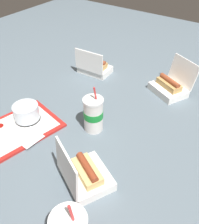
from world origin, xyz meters
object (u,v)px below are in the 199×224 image
ketchup_cup (0,128)px  clamshell_hotdog_center (94,67)px  cake_container (26,113)px  plastic_fork (6,126)px  clamshell_hotdog_front (85,175)px  clamshell_hotdog_right (170,86)px  soda_cup_back (93,114)px  food_tray (17,129)px

ketchup_cup → clamshell_hotdog_center: 0.68m
cake_container → plastic_fork: size_ratio=1.10×
clamshell_hotdog_front → clamshell_hotdog_right: 0.73m
ketchup_cup → plastic_fork: (0.03, -0.00, -0.01)m
cake_container → clamshell_hotdog_front: 0.45m
clamshell_hotdog_center → cake_container: bearing=-179.1°
plastic_fork → cake_container: bearing=-38.5°
cake_container → ketchup_cup: (-0.12, 0.04, -0.02)m
cake_container → soda_cup_back: (0.14, -0.29, 0.04)m
cake_container → plastic_fork: 0.11m
clamshell_hotdog_right → food_tray: bearing=147.1°
plastic_fork → clamshell_hotdog_front: clamshell_hotdog_front is taller
cake_container → plastic_fork: bearing=157.6°
food_tray → cake_container: (0.07, 0.01, 0.04)m
plastic_fork → clamshell_hotdog_front: 0.48m
food_tray → ketchup_cup: (-0.05, 0.05, 0.02)m
food_tray → clamshell_hotdog_center: 0.63m
clamshell_hotdog_front → food_tray: bearing=84.4°
clamshell_hotdog_front → clamshell_hotdog_right: bearing=-1.7°
cake_container → soda_cup_back: size_ratio=0.53×
clamshell_hotdog_right → ketchup_cup: bearing=146.0°
clamshell_hotdog_center → clamshell_hotdog_right: size_ratio=0.81×
plastic_fork → clamshell_hotdog_center: bearing=-18.8°
plastic_fork → clamshell_hotdog_center: (0.65, -0.03, 0.03)m
food_tray → cake_container: bearing=7.8°
food_tray → ketchup_cup: bearing=133.3°
soda_cup_back → plastic_fork: bearing=125.3°
clamshell_hotdog_right → clamshell_hotdog_center: bearing=97.6°
food_tray → clamshell_hotdog_right: bearing=-32.9°
plastic_fork → soda_cup_back: size_ratio=0.48×
ketchup_cup → plastic_fork: 0.03m
plastic_fork → clamshell_hotdog_center: clamshell_hotdog_center is taller
ketchup_cup → clamshell_hotdog_right: clamshell_hotdog_right is taller
clamshell_hotdog_front → clamshell_hotdog_right: clamshell_hotdog_front is taller
clamshell_hotdog_front → soda_cup_back: soda_cup_back is taller
clamshell_hotdog_front → clamshell_hotdog_center: size_ratio=1.17×
ketchup_cup → food_tray: bearing=-46.7°
food_tray → ketchup_cup: ketchup_cup is taller
plastic_fork → clamshell_hotdog_right: 0.87m
ketchup_cup → clamshell_hotdog_right: size_ratio=0.17×
food_tray → clamshell_hotdog_right: 0.83m
plastic_fork → soda_cup_back: (0.23, -0.33, 0.07)m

